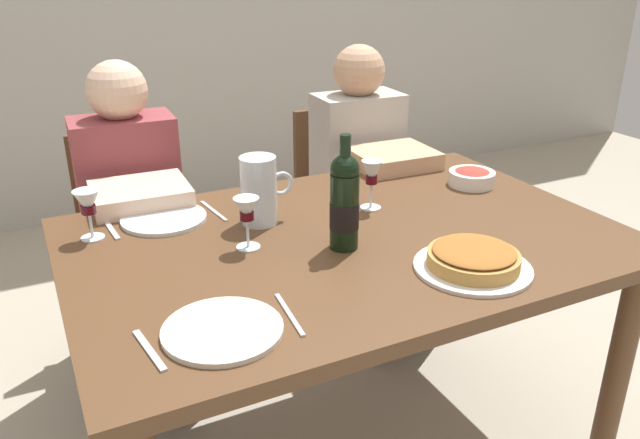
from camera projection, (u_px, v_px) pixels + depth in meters
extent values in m
cube|color=brown|center=(347.00, 242.00, 1.74)|extent=(1.50, 1.00, 0.04)
cylinder|color=brown|center=(617.00, 373.00, 1.82)|extent=(0.07, 0.07, 0.72)
cylinder|color=brown|center=(93.00, 341.00, 1.97)|extent=(0.07, 0.07, 0.72)
cylinder|color=brown|center=(442.00, 256.00, 2.51)|extent=(0.07, 0.07, 0.72)
cylinder|color=black|center=(344.00, 211.00, 1.63)|extent=(0.08, 0.08, 0.20)
sphere|color=black|center=(345.00, 169.00, 1.58)|extent=(0.08, 0.08, 0.08)
cylinder|color=black|center=(345.00, 150.00, 1.56)|extent=(0.03, 0.03, 0.08)
cylinder|color=black|center=(344.00, 215.00, 1.63)|extent=(0.08, 0.08, 0.07)
cylinder|color=silver|center=(259.00, 190.00, 1.78)|extent=(0.10, 0.10, 0.20)
cylinder|color=silver|center=(259.00, 202.00, 1.79)|extent=(0.10, 0.10, 0.12)
torus|color=silver|center=(281.00, 183.00, 1.80)|extent=(0.07, 0.01, 0.07)
cylinder|color=white|center=(472.00, 268.00, 1.55)|extent=(0.29, 0.29, 0.01)
cylinder|color=#C18E47|center=(473.00, 259.00, 1.54)|extent=(0.23, 0.23, 0.03)
ellipsoid|color=#9E6028|center=(474.00, 251.00, 1.53)|extent=(0.20, 0.20, 0.02)
cylinder|color=white|center=(472.00, 178.00, 2.10)|extent=(0.15, 0.15, 0.05)
ellipsoid|color=#B2382D|center=(472.00, 173.00, 2.10)|extent=(0.13, 0.13, 0.03)
cylinder|color=silver|center=(93.00, 238.00, 1.72)|extent=(0.06, 0.06, 0.00)
cylinder|color=silver|center=(91.00, 226.00, 1.70)|extent=(0.01, 0.01, 0.07)
cone|color=silver|center=(87.00, 203.00, 1.68)|extent=(0.07, 0.07, 0.07)
cylinder|color=#470A14|center=(88.00, 209.00, 1.69)|extent=(0.04, 0.04, 0.02)
cylinder|color=silver|center=(371.00, 208.00, 1.92)|extent=(0.06, 0.06, 0.00)
cylinder|color=silver|center=(371.00, 196.00, 1.90)|extent=(0.01, 0.01, 0.07)
cone|color=silver|center=(372.00, 173.00, 1.88)|extent=(0.06, 0.06, 0.07)
cylinder|color=#470A14|center=(371.00, 179.00, 1.88)|extent=(0.04, 0.04, 0.03)
cylinder|color=silver|center=(248.00, 247.00, 1.66)|extent=(0.06, 0.06, 0.00)
cylinder|color=silver|center=(248.00, 234.00, 1.65)|extent=(0.01, 0.01, 0.07)
cone|color=silver|center=(247.00, 209.00, 1.62)|extent=(0.07, 0.07, 0.06)
cylinder|color=#470A14|center=(247.00, 216.00, 1.63)|extent=(0.04, 0.04, 0.02)
cylinder|color=silver|center=(223.00, 330.00, 1.29)|extent=(0.25, 0.25, 0.01)
cylinder|color=silver|center=(164.00, 218.00, 1.83)|extent=(0.25, 0.25, 0.01)
cube|color=silver|center=(149.00, 350.00, 1.23)|extent=(0.04, 0.16, 0.00)
cube|color=silver|center=(289.00, 314.00, 1.35)|extent=(0.03, 0.18, 0.00)
cube|color=silver|center=(214.00, 211.00, 1.89)|extent=(0.03, 0.18, 0.00)
cube|color=silver|center=(111.00, 229.00, 1.77)|extent=(0.03, 0.16, 0.00)
cube|color=brown|center=(135.00, 250.00, 2.34)|extent=(0.41, 0.41, 0.02)
cube|color=brown|center=(121.00, 181.00, 2.41)|extent=(0.36, 0.04, 0.40)
cylinder|color=brown|center=(102.00, 337.00, 2.23)|extent=(0.04, 0.04, 0.45)
cylinder|color=brown|center=(196.00, 316.00, 2.35)|extent=(0.04, 0.04, 0.45)
cylinder|color=brown|center=(92.00, 293.00, 2.51)|extent=(0.04, 0.04, 0.45)
cylinder|color=brown|center=(177.00, 277.00, 2.64)|extent=(0.04, 0.04, 0.45)
cube|color=#8E3D42|center=(129.00, 187.00, 2.20)|extent=(0.35, 0.21, 0.50)
sphere|color=beige|center=(117.00, 91.00, 2.07)|extent=(0.20, 0.20, 0.20)
cube|color=#33333D|center=(147.00, 274.00, 2.14)|extent=(0.32, 0.39, 0.14)
cube|color=#33333D|center=(163.00, 364.00, 2.12)|extent=(0.28, 0.13, 0.40)
cube|color=beige|center=(140.00, 195.00, 1.94)|extent=(0.30, 0.25, 0.06)
cube|color=brown|center=(351.00, 212.00, 2.68)|extent=(0.41, 0.41, 0.02)
cube|color=brown|center=(333.00, 153.00, 2.75)|extent=(0.36, 0.04, 0.40)
cylinder|color=brown|center=(332.00, 286.00, 2.57)|extent=(0.04, 0.04, 0.45)
cylinder|color=brown|center=(403.00, 270.00, 2.70)|extent=(0.04, 0.04, 0.45)
cylinder|color=brown|center=(300.00, 252.00, 2.85)|extent=(0.04, 0.04, 0.45)
cylinder|color=brown|center=(366.00, 239.00, 2.98)|extent=(0.04, 0.04, 0.45)
cube|color=#B7B2A8|center=(357.00, 156.00, 2.55)|extent=(0.35, 0.21, 0.50)
sphere|color=tan|center=(359.00, 71.00, 2.41)|extent=(0.20, 0.20, 0.20)
cube|color=#33333D|center=(378.00, 229.00, 2.49)|extent=(0.32, 0.39, 0.14)
cube|color=#33333D|center=(394.00, 306.00, 2.47)|extent=(0.28, 0.13, 0.40)
cube|color=tan|center=(393.00, 158.00, 2.28)|extent=(0.30, 0.25, 0.06)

